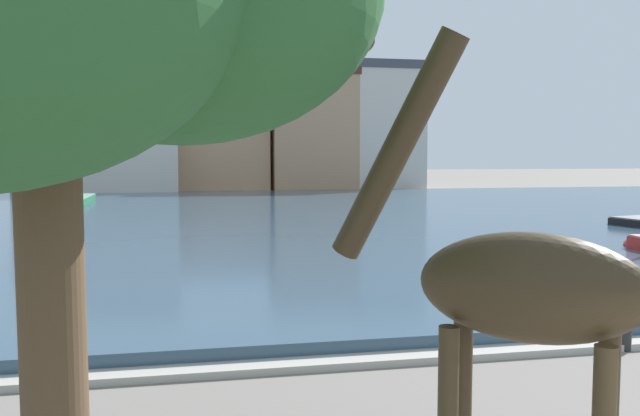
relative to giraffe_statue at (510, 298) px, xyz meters
name	(u,v)px	position (x,y,z in m)	size (l,w,h in m)	color
harbor_water	(254,218)	(1.08, 29.29, -2.16)	(81.09, 46.85, 0.34)	#334C60
quay_edge_coping	(401,358)	(1.08, 5.62, -2.27)	(81.09, 0.50, 0.12)	#ADA89E
giraffe_statue	(510,298)	(0.00, 0.00, 0.00)	(2.25, 1.94, 4.56)	#382B19
sailboat_green	(75,202)	(-9.44, 40.03, -1.92)	(1.93, 8.72, 7.78)	#236B42
mooring_bollard	(624,336)	(5.08, 5.47, -2.08)	(0.24, 0.24, 0.50)	#232326
townhouse_wide_warehouse	(55,148)	(-13.67, 56.71, 1.74)	(5.81, 7.86, 8.11)	tan
townhouse_narrow_midrow	(129,133)	(-7.18, 54.73, 2.99)	(8.47, 7.53, 10.61)	beige
townhouse_corner_house	(219,147)	(0.71, 57.47, 1.84)	(8.94, 6.41, 8.31)	tan
townhouse_tall_gabled	(313,130)	(9.35, 56.27, 3.45)	(8.01, 5.60, 11.52)	tan
townhouse_end_terrace	(382,128)	(16.47, 57.31, 3.78)	(6.65, 7.73, 12.19)	beige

